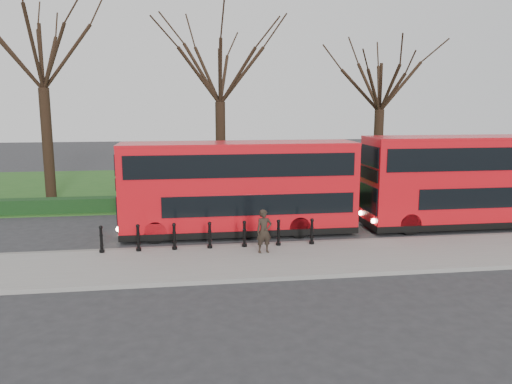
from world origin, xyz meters
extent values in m
plane|color=#28282B|center=(0.00, 0.00, 0.00)|extent=(120.00, 120.00, 0.00)
cube|color=gray|center=(0.00, -3.00, 0.07)|extent=(60.00, 4.00, 0.15)
cube|color=slate|center=(0.00, -1.00, 0.07)|extent=(60.00, 0.25, 0.16)
cube|color=#224E1A|center=(0.00, 15.00, 0.03)|extent=(60.00, 18.00, 0.06)
cube|color=black|center=(0.00, 6.80, 0.40)|extent=(60.00, 0.90, 0.80)
cube|color=yellow|center=(0.00, -0.70, 0.01)|extent=(60.00, 0.10, 0.01)
cube|color=yellow|center=(0.00, -0.50, 0.01)|extent=(60.00, 0.10, 0.01)
cylinder|color=black|center=(-8.00, 10.00, 3.31)|extent=(0.60, 0.60, 6.62)
cylinder|color=black|center=(2.00, 10.00, 2.92)|extent=(0.60, 0.60, 5.84)
cylinder|color=black|center=(12.00, 10.00, 2.69)|extent=(0.60, 0.60, 5.37)
cylinder|color=black|center=(-3.38, -1.35, 0.65)|extent=(0.15, 0.15, 1.00)
cylinder|color=black|center=(-2.02, -1.35, 0.65)|extent=(0.15, 0.15, 1.00)
cylinder|color=black|center=(-0.65, -1.35, 0.65)|extent=(0.15, 0.15, 1.00)
cylinder|color=black|center=(0.71, -1.35, 0.65)|extent=(0.15, 0.15, 1.00)
cylinder|color=black|center=(2.07, -1.35, 0.65)|extent=(0.15, 0.15, 1.00)
cylinder|color=black|center=(3.43, -1.35, 0.65)|extent=(0.15, 0.15, 1.00)
cylinder|color=black|center=(4.80, -1.35, 0.65)|extent=(0.15, 0.15, 1.00)
cube|color=red|center=(2.15, 1.19, 2.20)|extent=(10.17, 2.31, 3.74)
cube|color=black|center=(2.15, 1.19, 0.28)|extent=(10.19, 2.33, 0.28)
cube|color=black|center=(2.89, 0.02, 1.53)|extent=(8.14, 0.04, 0.88)
cube|color=black|center=(2.15, 0.02, 3.19)|extent=(9.61, 0.04, 0.97)
cube|color=black|center=(-2.95, 1.19, 2.50)|extent=(0.06, 2.03, 0.51)
cylinder|color=black|center=(-1.45, 0.17, 0.46)|extent=(0.92, 0.28, 0.92)
cylinder|color=black|center=(-1.45, 2.20, 0.46)|extent=(0.92, 0.28, 0.92)
cylinder|color=black|center=(4.65, 0.17, 0.46)|extent=(0.92, 0.28, 0.92)
cylinder|color=black|center=(4.65, 2.20, 0.46)|extent=(0.92, 0.28, 0.92)
cube|color=red|center=(13.34, 1.04, 2.29)|extent=(10.61, 2.41, 3.90)
cube|color=black|center=(13.34, 1.04, 0.29)|extent=(10.63, 2.43, 0.29)
cube|color=black|center=(14.11, -0.18, 1.59)|extent=(8.48, 0.04, 0.92)
cube|color=black|center=(13.34, -0.18, 3.33)|extent=(10.03, 0.04, 1.01)
cube|color=black|center=(8.02, 1.04, 2.60)|extent=(0.06, 2.12, 0.53)
cylinder|color=black|center=(9.58, -0.03, 0.48)|extent=(0.96, 0.29, 0.96)
cylinder|color=black|center=(9.58, 2.10, 0.48)|extent=(0.96, 0.29, 0.96)
cylinder|color=black|center=(15.94, 2.10, 0.48)|extent=(0.96, 0.29, 0.96)
imported|color=black|center=(2.71, -2.24, 0.98)|extent=(0.66, 0.49, 1.66)
camera|label=1|loc=(-0.19, -20.23, 5.68)|focal=35.00mm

